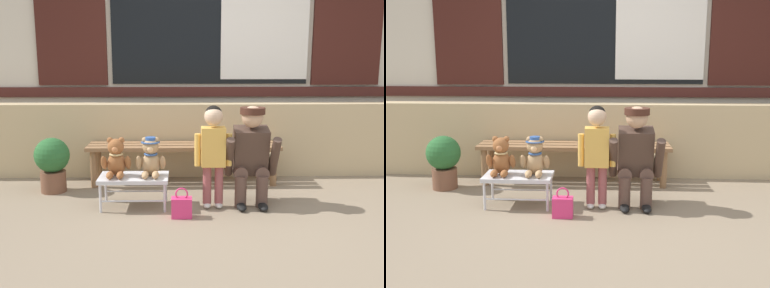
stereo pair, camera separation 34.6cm
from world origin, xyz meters
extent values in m
plane|color=#84725B|center=(0.00, 0.00, 0.00)|extent=(60.00, 60.00, 0.00)
cube|color=tan|center=(0.00, 1.43, 0.42)|extent=(6.40, 0.25, 0.85)
cube|color=beige|center=(0.00, 1.95, 1.74)|extent=(6.54, 0.20, 3.48)
cube|color=#471E19|center=(0.00, 1.83, 0.95)|extent=(6.01, 0.04, 0.12)
cube|color=black|center=(0.00, 1.84, 1.75)|extent=(2.40, 0.03, 1.40)
cube|color=silver|center=(0.66, 1.82, 1.75)|extent=(1.07, 0.02, 1.29)
cube|color=#3D1914|center=(-1.68, 1.83, 1.75)|extent=(0.84, 0.05, 1.43)
cube|color=#3D1914|center=(1.68, 1.83, 1.75)|extent=(0.84, 0.05, 1.43)
cube|color=#8E6642|center=(-0.33, 0.92, 0.42)|extent=(2.10, 0.11, 0.04)
cube|color=#8E6642|center=(-0.33, 1.06, 0.42)|extent=(2.10, 0.11, 0.04)
cube|color=#8E6642|center=(-0.33, 1.20, 0.42)|extent=(2.10, 0.11, 0.04)
cylinder|color=#8E6642|center=(-1.30, 0.92, 0.20)|extent=(0.07, 0.07, 0.40)
cylinder|color=#8E6642|center=(-1.30, 1.20, 0.20)|extent=(0.07, 0.07, 0.40)
cylinder|color=#8E6642|center=(0.64, 0.92, 0.20)|extent=(0.07, 0.07, 0.40)
cylinder|color=#8E6642|center=(0.64, 1.20, 0.20)|extent=(0.07, 0.07, 0.40)
cube|color=silver|center=(-0.80, 0.27, 0.28)|extent=(0.64, 0.36, 0.04)
cylinder|color=silver|center=(-1.09, 0.12, 0.13)|extent=(0.02, 0.02, 0.26)
cylinder|color=silver|center=(-1.09, 0.42, 0.13)|extent=(0.02, 0.02, 0.26)
cylinder|color=silver|center=(-0.51, 0.12, 0.13)|extent=(0.02, 0.02, 0.26)
cylinder|color=silver|center=(-0.51, 0.42, 0.13)|extent=(0.02, 0.02, 0.26)
cylinder|color=silver|center=(-0.80, 0.12, 0.10)|extent=(0.58, 0.02, 0.02)
cylinder|color=silver|center=(-0.80, 0.42, 0.10)|extent=(0.58, 0.02, 0.02)
ellipsoid|color=#93562D|center=(-0.96, 0.29, 0.41)|extent=(0.17, 0.14, 0.22)
sphere|color=#93562D|center=(-0.96, 0.28, 0.58)|extent=(0.15, 0.15, 0.15)
sphere|color=#C87B48|center=(-0.96, 0.23, 0.56)|extent=(0.06, 0.06, 0.06)
sphere|color=#93562D|center=(-1.01, 0.29, 0.63)|extent=(0.06, 0.06, 0.06)
ellipsoid|color=#93562D|center=(-1.07, 0.26, 0.43)|extent=(0.06, 0.11, 0.16)
ellipsoid|color=#93562D|center=(-1.01, 0.18, 0.33)|extent=(0.06, 0.15, 0.06)
sphere|color=#93562D|center=(-0.91, 0.29, 0.63)|extent=(0.06, 0.06, 0.06)
ellipsoid|color=#93562D|center=(-0.85, 0.26, 0.43)|extent=(0.06, 0.11, 0.16)
ellipsoid|color=#93562D|center=(-0.91, 0.18, 0.33)|extent=(0.06, 0.15, 0.06)
torus|color=#D6B775|center=(-0.96, 0.29, 0.51)|extent=(0.13, 0.13, 0.02)
ellipsoid|color=tan|center=(-0.64, 0.29, 0.41)|extent=(0.17, 0.14, 0.22)
sphere|color=tan|center=(-0.64, 0.28, 0.58)|extent=(0.15, 0.15, 0.15)
sphere|color=#F4C188|center=(-0.64, 0.23, 0.56)|extent=(0.06, 0.06, 0.06)
sphere|color=tan|center=(-0.69, 0.29, 0.63)|extent=(0.06, 0.06, 0.06)
ellipsoid|color=tan|center=(-0.75, 0.26, 0.43)|extent=(0.06, 0.11, 0.16)
ellipsoid|color=tan|center=(-0.69, 0.18, 0.33)|extent=(0.06, 0.15, 0.06)
sphere|color=tan|center=(-0.59, 0.29, 0.63)|extent=(0.06, 0.06, 0.06)
ellipsoid|color=tan|center=(-0.53, 0.26, 0.43)|extent=(0.06, 0.11, 0.16)
ellipsoid|color=tan|center=(-0.59, 0.18, 0.33)|extent=(0.06, 0.15, 0.06)
torus|color=#335699|center=(-0.64, 0.29, 0.51)|extent=(0.13, 0.13, 0.02)
cylinder|color=#335699|center=(-0.64, 0.29, 0.62)|extent=(0.17, 0.17, 0.01)
cylinder|color=#335699|center=(-0.64, 0.29, 0.64)|extent=(0.10, 0.10, 0.04)
cylinder|color=#994C4C|center=(-0.12, 0.25, 0.22)|extent=(0.08, 0.08, 0.36)
ellipsoid|color=silver|center=(-0.12, 0.23, 0.03)|extent=(0.07, 0.12, 0.05)
cylinder|color=#994C4C|center=(-0.01, 0.25, 0.22)|extent=(0.08, 0.08, 0.36)
ellipsoid|color=silver|center=(-0.01, 0.23, 0.03)|extent=(0.07, 0.12, 0.05)
cube|color=#EAB24C|center=(-0.07, 0.25, 0.58)|extent=(0.22, 0.15, 0.36)
cylinder|color=#EAB24C|center=(-0.21, 0.25, 0.55)|extent=(0.06, 0.06, 0.30)
cylinder|color=#EAB24C|center=(0.08, 0.25, 0.55)|extent=(0.06, 0.06, 0.30)
sphere|color=#DBB28E|center=(-0.07, 0.25, 0.86)|extent=(0.17, 0.17, 0.17)
sphere|color=black|center=(-0.07, 0.26, 0.88)|extent=(0.16, 0.16, 0.16)
cylinder|color=brown|center=(0.19, 0.24, 0.15)|extent=(0.11, 0.11, 0.30)
cylinder|color=brown|center=(0.19, 0.38, 0.32)|extent=(0.13, 0.32, 0.13)
ellipsoid|color=black|center=(0.19, 0.16, 0.03)|extent=(0.09, 0.20, 0.06)
cylinder|color=brown|center=(0.39, 0.24, 0.15)|extent=(0.11, 0.11, 0.30)
cylinder|color=brown|center=(0.39, 0.38, 0.32)|extent=(0.13, 0.32, 0.13)
ellipsoid|color=black|center=(0.39, 0.16, 0.03)|extent=(0.09, 0.20, 0.06)
cube|color=#473328|center=(0.29, 0.35, 0.52)|extent=(0.32, 0.30, 0.47)
cylinder|color=#473328|center=(0.08, 0.25, 0.48)|extent=(0.08, 0.28, 0.40)
cylinder|color=#473328|center=(0.50, 0.25, 0.48)|extent=(0.08, 0.28, 0.40)
sphere|color=tan|center=(0.29, 0.28, 0.85)|extent=(0.20, 0.20, 0.20)
cylinder|color=#422319|center=(0.29, 0.28, 0.91)|extent=(0.23, 0.23, 0.06)
cube|color=brown|center=(0.48, 0.44, 0.38)|extent=(0.10, 0.22, 0.16)
cube|color=#E53370|center=(-0.36, -0.02, 0.09)|extent=(0.18, 0.11, 0.18)
torus|color=#E53370|center=(-0.36, -0.02, 0.22)|extent=(0.11, 0.01, 0.11)
cylinder|color=brown|center=(-1.69, 0.77, 0.11)|extent=(0.26, 0.26, 0.22)
sphere|color=#28602D|center=(-1.69, 0.77, 0.39)|extent=(0.36, 0.36, 0.36)
camera|label=1|loc=(-0.36, -3.76, 1.41)|focal=41.88mm
camera|label=2|loc=(-0.01, -3.75, 1.41)|focal=41.88mm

